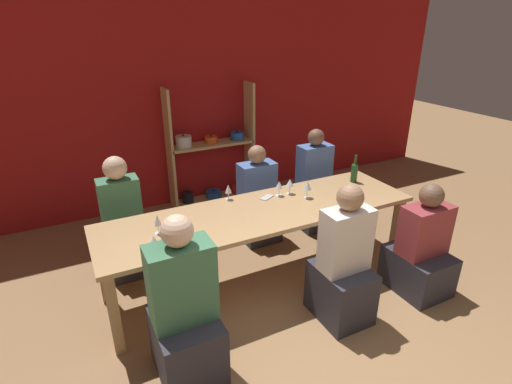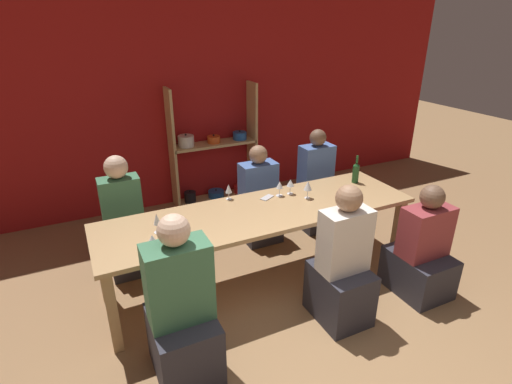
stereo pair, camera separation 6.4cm
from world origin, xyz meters
TOP-DOWN VIEW (x-y plane):
  - wall_back_red at (0.00, 3.83)m, footprint 8.80×0.06m
  - shelf_unit at (0.43, 3.63)m, footprint 1.20×0.30m
  - dining_table at (0.16, 1.61)m, footprint 3.03×0.85m
  - wine_bottle_green at (1.40, 1.78)m, footprint 0.07×0.07m
  - wine_glass_white_a at (-0.80, 1.61)m, footprint 0.07×0.07m
  - wine_glass_white_b at (0.60, 1.82)m, footprint 0.08×0.08m
  - wine_glass_empty_a at (-0.91, 1.31)m, footprint 0.08×0.08m
  - wine_glass_empty_b at (0.48, 1.82)m, footprint 0.07×0.07m
  - wine_glass_empty_c at (0.70, 1.66)m, footprint 0.08×0.08m
  - wine_glass_empty_d at (-0.01, 1.97)m, footprint 0.07×0.07m
  - cell_phone at (0.34, 1.83)m, footprint 0.17×0.13m
  - person_near_a at (1.44, 0.80)m, footprint 0.46×0.57m
  - person_far_a at (-0.99, 2.38)m, footprint 0.38×0.48m
  - person_near_b at (0.53, 0.82)m, footprint 0.41×0.51m
  - person_far_b at (1.27, 2.35)m, footprint 0.40×0.50m
  - person_near_c at (-0.84, 0.83)m, footprint 0.44×0.55m
  - person_far_c at (0.52, 2.40)m, footprint 0.42×0.52m

SIDE VIEW (x-z plane):
  - person_near_a at x=1.44m, z-range -0.16..0.94m
  - person_far_c at x=0.52m, z-range -0.16..0.98m
  - person_far_b at x=1.27m, z-range -0.17..1.08m
  - person_near_b at x=0.53m, z-range -0.17..1.09m
  - person_far_a at x=-0.99m, z-range -0.16..1.09m
  - person_near_c at x=-0.84m, z-range -0.18..1.13m
  - shelf_unit at x=0.43m, z-range -0.21..1.43m
  - dining_table at x=0.16m, z-range 0.31..1.08m
  - cell_phone at x=0.34m, z-range 0.77..0.78m
  - wine_glass_empty_d at x=-0.01m, z-range 0.81..0.97m
  - wine_glass_empty_a at x=-0.91m, z-range 0.81..0.96m
  - wine_glass_empty_b at x=0.48m, z-range 0.81..0.97m
  - wine_glass_white_b at x=0.60m, z-range 0.81..0.97m
  - wine_glass_white_a at x=-0.80m, z-range 0.81..0.98m
  - wine_bottle_green at x=1.40m, z-range 0.74..1.05m
  - wine_glass_empty_c at x=0.70m, z-range 0.82..1.00m
  - wall_back_red at x=0.00m, z-range 0.00..2.70m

